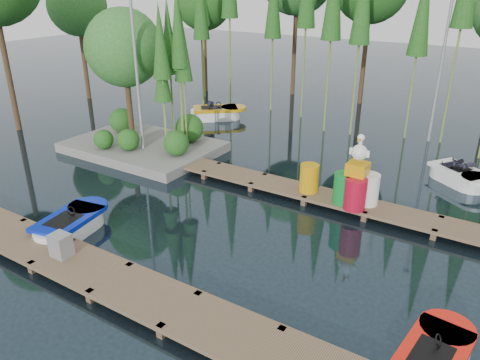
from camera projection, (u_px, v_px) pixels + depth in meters
The scene contains 14 objects.
ground_plane at pixel (218, 214), 14.77m from camera, with size 90.00×90.00×0.00m, color #1B2A34.
near_dock at pixel (110, 279), 11.20m from camera, with size 18.00×1.50×0.50m.
far_dock at pixel (283, 187), 16.12m from camera, with size 15.00×1.20×0.50m.
island at pixel (137, 75), 19.14m from camera, with size 6.20×4.20×6.75m.
lamp_island at pixel (135, 52), 17.70m from camera, with size 0.30×0.30×7.25m.
lamp_rear at pixel (445, 45), 19.60m from camera, with size 0.30×0.30×7.25m.
boat_blue at pixel (71, 225), 13.59m from camera, with size 1.59×2.76×0.87m.
boat_red at pixel (433, 358), 8.87m from camera, with size 1.33×2.50×0.81m.
boat_yellow_far at pixel (216, 113), 24.51m from camera, with size 3.07×2.88×1.46m.
boat_white_far at pixel (460, 176), 16.86m from camera, with size 2.77×2.42×1.22m.
utility_cabinet at pixel (61, 245), 11.90m from camera, with size 0.50×0.42×0.61m, color gray.
yellow_barrel at pixel (309, 178), 15.44m from camera, with size 0.63×0.63×0.94m, color orange.
drum_cluster at pixel (356, 185), 14.42m from camera, with size 1.33×1.22×2.30m.
seagull_post at pixel (367, 188), 14.44m from camera, with size 0.54×0.29×0.87m.
Camera 1 is at (7.62, -10.68, 6.89)m, focal length 35.00 mm.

